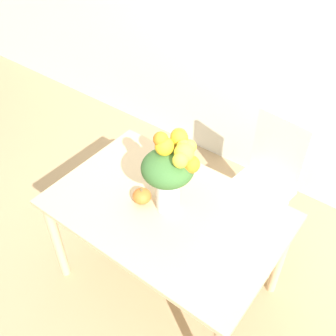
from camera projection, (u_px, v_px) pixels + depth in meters
ground_plane at (167, 280)px, 2.80m from camera, size 12.00×12.00×0.00m
wall_back at (291, 30)px, 2.75m from camera, size 8.00×0.06×2.70m
dining_table at (166, 219)px, 2.36m from camera, size 1.36×0.90×0.77m
flower_vase at (171, 169)px, 2.11m from camera, size 0.30×0.35×0.50m
pumpkin at (142, 196)px, 2.30m from camera, size 0.11×0.11×0.10m
dining_chair_near_window at (263, 182)px, 2.83m from camera, size 0.47×0.47×0.99m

